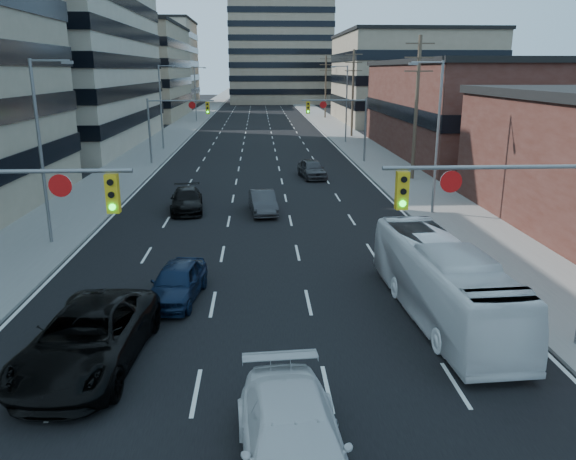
% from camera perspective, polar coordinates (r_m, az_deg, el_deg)
% --- Properties ---
extents(road_surface, '(18.00, 300.00, 0.02)m').
position_cam_1_polar(road_surface, '(137.86, -3.06, 12.40)').
color(road_surface, black).
rests_on(road_surface, ground).
extents(sidewalk_left, '(5.00, 300.00, 0.15)m').
position_cam_1_polar(sidewalk_left, '(138.33, -7.94, 12.31)').
color(sidewalk_left, slate).
rests_on(sidewalk_left, ground).
extents(sidewalk_right, '(5.00, 300.00, 0.15)m').
position_cam_1_polar(sidewalk_right, '(138.33, 1.82, 12.45)').
color(sidewalk_right, slate).
rests_on(sidewalk_right, ground).
extents(office_left_mid, '(26.00, 34.00, 28.00)m').
position_cam_1_polar(office_left_mid, '(73.00, -26.18, 18.75)').
color(office_left_mid, '#ADA089').
rests_on(office_left_mid, ground).
extents(office_left_far, '(20.00, 30.00, 16.00)m').
position_cam_1_polar(office_left_far, '(110.24, -16.14, 15.09)').
color(office_left_far, gray).
rests_on(office_left_far, ground).
extents(storefront_right_mid, '(20.00, 30.00, 9.00)m').
position_cam_1_polar(storefront_right_mid, '(62.52, 19.99, 11.36)').
color(storefront_right_mid, '#472119').
rests_on(storefront_right_mid, ground).
extents(office_right_far, '(22.00, 28.00, 14.00)m').
position_cam_1_polar(office_right_far, '(98.82, 12.06, 14.75)').
color(office_right_far, gray).
rests_on(office_right_far, ground).
extents(bg_block_left, '(24.00, 24.00, 20.00)m').
position_cam_1_polar(bg_block_left, '(150.24, -14.31, 16.05)').
color(bg_block_left, '#ADA089').
rests_on(bg_block_left, ground).
extents(bg_block_right, '(22.00, 22.00, 12.00)m').
position_cam_1_polar(bg_block_right, '(141.29, 10.44, 14.69)').
color(bg_block_right, gray).
rests_on(bg_block_right, ground).
extents(signal_near_right, '(6.59, 0.33, 6.00)m').
position_cam_1_polar(signal_near_right, '(17.77, 21.89, 1.26)').
color(signal_near_right, slate).
rests_on(signal_near_right, ground).
extents(signal_far_left, '(6.09, 0.33, 6.00)m').
position_cam_1_polar(signal_far_left, '(53.32, -11.49, 11.14)').
color(signal_far_left, slate).
rests_on(signal_far_left, ground).
extents(signal_far_right, '(6.09, 0.33, 6.00)m').
position_cam_1_polar(signal_far_right, '(53.32, 5.40, 11.38)').
color(signal_far_right, slate).
rests_on(signal_far_right, ground).
extents(utility_pole_block, '(2.20, 0.28, 11.00)m').
position_cam_1_polar(utility_pole_block, '(45.35, 12.91, 12.14)').
color(utility_pole_block, '#4C3D2D').
rests_on(utility_pole_block, ground).
extents(utility_pole_midblock, '(2.20, 0.28, 11.00)m').
position_cam_1_polar(utility_pole_midblock, '(74.65, 6.60, 13.77)').
color(utility_pole_midblock, '#4C3D2D').
rests_on(utility_pole_midblock, ground).
extents(utility_pole_distant, '(2.20, 0.28, 11.00)m').
position_cam_1_polar(utility_pole_distant, '(104.35, 3.84, 14.42)').
color(utility_pole_distant, '#4C3D2D').
rests_on(utility_pole_distant, ground).
extents(streetlight_left_near, '(2.03, 0.22, 9.00)m').
position_cam_1_polar(streetlight_left_near, '(29.67, -23.61, 8.00)').
color(streetlight_left_near, slate).
rests_on(streetlight_left_near, ground).
extents(streetlight_left_mid, '(2.03, 0.22, 9.00)m').
position_cam_1_polar(streetlight_left_mid, '(63.54, -12.66, 12.48)').
color(streetlight_left_mid, slate).
rests_on(streetlight_left_mid, ground).
extents(streetlight_left_far, '(2.03, 0.22, 9.00)m').
position_cam_1_polar(streetlight_left_far, '(98.20, -9.31, 13.74)').
color(streetlight_left_far, slate).
rests_on(streetlight_left_far, ground).
extents(streetlight_right_near, '(2.03, 0.22, 9.00)m').
position_cam_1_polar(streetlight_right_near, '(34.37, 14.74, 9.71)').
color(streetlight_right_near, slate).
rests_on(streetlight_right_near, ground).
extents(streetlight_right_far, '(2.03, 0.22, 9.00)m').
position_cam_1_polar(streetlight_right_far, '(68.47, 5.84, 12.99)').
color(streetlight_right_far, slate).
rests_on(streetlight_right_far, ground).
extents(black_pickup, '(3.46, 6.65, 1.79)m').
position_cam_1_polar(black_pickup, '(17.76, -19.69, -10.34)').
color(black_pickup, black).
rests_on(black_pickup, ground).
extents(white_van, '(2.67, 5.75, 1.63)m').
position_cam_1_polar(white_van, '(12.74, 0.57, -21.04)').
color(white_van, silver).
rests_on(white_van, ground).
extents(transit_bus, '(2.85, 9.86, 2.71)m').
position_cam_1_polar(transit_bus, '(20.44, 15.38, -5.05)').
color(transit_bus, white).
rests_on(transit_bus, ground).
extents(sedan_blue, '(2.23, 4.41, 1.44)m').
position_cam_1_polar(sedan_blue, '(21.81, -11.21, -5.21)').
color(sedan_blue, '#0D1B35').
rests_on(sedan_blue, ground).
extents(sedan_grey_center, '(1.88, 4.31, 1.38)m').
position_cam_1_polar(sedan_grey_center, '(34.38, -2.58, 2.83)').
color(sedan_grey_center, '#2F3032').
rests_on(sedan_grey_center, ground).
extents(sedan_black_far, '(2.41, 4.94, 1.38)m').
position_cam_1_polar(sedan_black_far, '(35.47, -10.25, 3.00)').
color(sedan_black_far, black).
rests_on(sedan_black_far, ground).
extents(sedan_grey_right, '(2.39, 4.67, 1.52)m').
position_cam_1_polar(sedan_grey_right, '(45.85, 2.44, 6.24)').
color(sedan_grey_right, '#393A3C').
rests_on(sedan_grey_right, ground).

